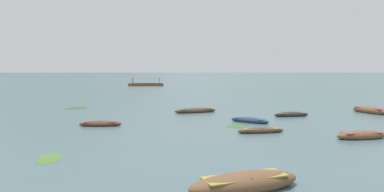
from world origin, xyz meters
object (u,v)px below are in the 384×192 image
at_px(rowboat_4, 361,135).
at_px(rowboat_0, 261,131).
at_px(rowboat_6, 250,120).
at_px(rowboat_1, 291,114).
at_px(ferry_0, 146,84).
at_px(rowboat_3, 196,111).
at_px(rowboat_2, 100,124).
at_px(rowboat_7, 371,110).
at_px(rowboat_5, 245,183).

bearing_deg(rowboat_4, rowboat_0, 164.12).
bearing_deg(rowboat_4, rowboat_6, 134.18).
relative_size(rowboat_1, ferry_0, 0.33).
distance_m(rowboat_1, rowboat_3, 9.10).
bearing_deg(ferry_0, rowboat_6, -72.77).
relative_size(rowboat_2, rowboat_4, 0.94).
height_order(rowboat_0, rowboat_2, rowboat_2).
distance_m(rowboat_0, rowboat_7, 16.61).
distance_m(rowboat_3, rowboat_7, 17.13).
relative_size(rowboat_3, rowboat_5, 1.03).
height_order(rowboat_3, rowboat_4, rowboat_4).
relative_size(rowboat_4, rowboat_7, 0.79).
bearing_deg(rowboat_5, rowboat_6, 82.17).
height_order(rowboat_1, rowboat_3, rowboat_3).
distance_m(rowboat_3, ferry_0, 62.40).
relative_size(rowboat_4, ferry_0, 0.34).
bearing_deg(rowboat_3, ferry_0, 104.93).
distance_m(rowboat_6, rowboat_7, 14.19).
height_order(rowboat_5, rowboat_7, rowboat_7).
height_order(rowboat_3, rowboat_5, rowboat_5).
height_order(rowboat_3, rowboat_6, rowboat_3).
xyz_separation_m(rowboat_1, rowboat_6, (-4.24, -3.77, -0.01)).
distance_m(rowboat_0, rowboat_5, 11.00).
distance_m(rowboat_5, ferry_0, 83.79).
relative_size(rowboat_5, rowboat_6, 1.33).
bearing_deg(rowboat_6, rowboat_4, -45.82).
bearing_deg(rowboat_3, rowboat_0, -66.16).
bearing_deg(rowboat_6, rowboat_7, 27.46).
xyz_separation_m(rowboat_0, rowboat_3, (-4.70, 10.65, 0.04)).
xyz_separation_m(rowboat_3, ferry_0, (-16.08, 60.30, 0.26)).
bearing_deg(rowboat_6, rowboat_2, -169.06).
xyz_separation_m(rowboat_3, rowboat_5, (2.44, -21.42, 0.06)).
xyz_separation_m(rowboat_1, rowboat_5, (-6.33, -19.02, 0.08)).
height_order(rowboat_1, rowboat_4, rowboat_4).
bearing_deg(rowboat_7, rowboat_0, -138.42).
distance_m(rowboat_5, rowboat_7, 26.28).
bearing_deg(ferry_0, rowboat_3, -75.07).
height_order(rowboat_1, ferry_0, ferry_0).
distance_m(rowboat_4, rowboat_5, 12.17).
bearing_deg(rowboat_1, rowboat_3, 164.71).
distance_m(rowboat_3, rowboat_5, 21.56).
height_order(rowboat_0, rowboat_6, rowboat_6).
bearing_deg(rowboat_1, rowboat_5, -108.42).
xyz_separation_m(rowboat_0, rowboat_6, (-0.17, 4.48, 0.02)).
height_order(rowboat_4, rowboat_5, rowboat_5).
relative_size(rowboat_5, rowboat_7, 1.00).
bearing_deg(rowboat_1, rowboat_6, -138.35).
height_order(rowboat_2, rowboat_7, rowboat_7).
bearing_deg(rowboat_0, rowboat_3, 113.84).
distance_m(rowboat_1, rowboat_5, 20.05).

